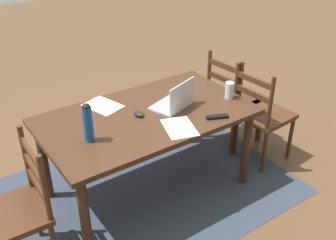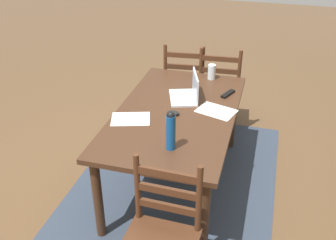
{
  "view_description": "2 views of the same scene",
  "coord_description": "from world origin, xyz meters",
  "px_view_note": "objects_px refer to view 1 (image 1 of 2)",
  "views": [
    {
      "loc": [
        1.4,
        2.32,
        2.26
      ],
      "look_at": [
        -0.14,
        0.1,
        0.68
      ],
      "focal_mm": 43.19,
      "sensor_mm": 36.0,
      "label": 1
    },
    {
      "loc": [
        2.68,
        0.68,
        2.26
      ],
      "look_at": [
        0.05,
        -0.05,
        0.68
      ],
      "focal_mm": 42.04,
      "sensor_mm": 36.0,
      "label": 2
    }
  ],
  "objects_px": {
    "laptop": "(176,101)",
    "tv_remote": "(217,117)",
    "chair_right_far": "(17,211)",
    "dining_table": "(147,124)",
    "chair_left_far": "(261,115)",
    "computer_mouse": "(139,114)",
    "drinking_glass": "(229,90)",
    "water_bottle": "(88,122)",
    "chair_left_near": "(233,99)"
  },
  "relations": [
    {
      "from": "chair_left_near",
      "to": "computer_mouse",
      "type": "relative_size",
      "value": 9.5
    },
    {
      "from": "dining_table",
      "to": "laptop",
      "type": "xyz_separation_m",
      "value": [
        -0.25,
        0.04,
        0.15
      ]
    },
    {
      "from": "chair_right_far",
      "to": "tv_remote",
      "type": "distance_m",
      "value": 1.55
    },
    {
      "from": "chair_right_far",
      "to": "water_bottle",
      "type": "bearing_deg",
      "value": -170.86
    },
    {
      "from": "computer_mouse",
      "to": "laptop",
      "type": "bearing_deg",
      "value": 166.78
    },
    {
      "from": "laptop",
      "to": "computer_mouse",
      "type": "bearing_deg",
      "value": -9.11
    },
    {
      "from": "laptop",
      "to": "drinking_glass",
      "type": "bearing_deg",
      "value": 165.46
    },
    {
      "from": "chair_left_near",
      "to": "drinking_glass",
      "type": "relative_size",
      "value": 6.78
    },
    {
      "from": "chair_left_near",
      "to": "laptop",
      "type": "xyz_separation_m",
      "value": [
        0.85,
        0.22,
        0.33
      ]
    },
    {
      "from": "dining_table",
      "to": "chair_left_near",
      "type": "xyz_separation_m",
      "value": [
        -1.1,
        -0.18,
        -0.19
      ]
    },
    {
      "from": "drinking_glass",
      "to": "computer_mouse",
      "type": "bearing_deg",
      "value": -12.38
    },
    {
      "from": "chair_right_far",
      "to": "laptop",
      "type": "xyz_separation_m",
      "value": [
        -1.35,
        -0.15,
        0.33
      ]
    },
    {
      "from": "tv_remote",
      "to": "laptop",
      "type": "bearing_deg",
      "value": -130.19
    },
    {
      "from": "chair_left_near",
      "to": "computer_mouse",
      "type": "distance_m",
      "value": 1.21
    },
    {
      "from": "tv_remote",
      "to": "chair_left_near",
      "type": "bearing_deg",
      "value": 151.03
    },
    {
      "from": "water_bottle",
      "to": "drinking_glass",
      "type": "bearing_deg",
      "value": 176.99
    },
    {
      "from": "chair_left_far",
      "to": "computer_mouse",
      "type": "bearing_deg",
      "value": -9.78
    },
    {
      "from": "chair_right_far",
      "to": "tv_remote",
      "type": "xyz_separation_m",
      "value": [
        -1.51,
        0.17,
        0.28
      ]
    },
    {
      "from": "chair_left_far",
      "to": "chair_left_near",
      "type": "distance_m",
      "value": 0.37
    },
    {
      "from": "computer_mouse",
      "to": "tv_remote",
      "type": "distance_m",
      "value": 0.6
    },
    {
      "from": "chair_right_far",
      "to": "drinking_glass",
      "type": "bearing_deg",
      "value": -179.06
    },
    {
      "from": "laptop",
      "to": "tv_remote",
      "type": "relative_size",
      "value": 2.2
    },
    {
      "from": "chair_right_far",
      "to": "chair_left_near",
      "type": "bearing_deg",
      "value": -170.42
    },
    {
      "from": "chair_right_far",
      "to": "drinking_glass",
      "type": "height_order",
      "value": "chair_right_far"
    },
    {
      "from": "water_bottle",
      "to": "drinking_glass",
      "type": "height_order",
      "value": "water_bottle"
    },
    {
      "from": "drinking_glass",
      "to": "computer_mouse",
      "type": "height_order",
      "value": "drinking_glass"
    },
    {
      "from": "laptop",
      "to": "water_bottle",
      "type": "relative_size",
      "value": 1.3
    },
    {
      "from": "water_bottle",
      "to": "chair_right_far",
      "type": "bearing_deg",
      "value": 9.14
    },
    {
      "from": "chair_left_far",
      "to": "drinking_glass",
      "type": "height_order",
      "value": "chair_left_far"
    },
    {
      "from": "dining_table",
      "to": "computer_mouse",
      "type": "relative_size",
      "value": 16.23
    },
    {
      "from": "chair_left_far",
      "to": "drinking_glass",
      "type": "relative_size",
      "value": 6.78
    },
    {
      "from": "chair_left_far",
      "to": "dining_table",
      "type": "bearing_deg",
      "value": -9.83
    },
    {
      "from": "chair_left_near",
      "to": "water_bottle",
      "type": "bearing_deg",
      "value": 9.73
    },
    {
      "from": "water_bottle",
      "to": "computer_mouse",
      "type": "relative_size",
      "value": 2.88
    },
    {
      "from": "dining_table",
      "to": "chair_left_far",
      "type": "xyz_separation_m",
      "value": [
        -1.1,
        0.19,
        -0.19
      ]
    },
    {
      "from": "dining_table",
      "to": "chair_left_far",
      "type": "distance_m",
      "value": 1.13
    },
    {
      "from": "dining_table",
      "to": "chair_left_far",
      "type": "relative_size",
      "value": 1.71
    },
    {
      "from": "chair_left_far",
      "to": "chair_right_far",
      "type": "relative_size",
      "value": 1.0
    },
    {
      "from": "dining_table",
      "to": "computer_mouse",
      "type": "height_order",
      "value": "computer_mouse"
    },
    {
      "from": "chair_right_far",
      "to": "dining_table",
      "type": "bearing_deg",
      "value": -170.27
    },
    {
      "from": "chair_right_far",
      "to": "chair_left_near",
      "type": "distance_m",
      "value": 2.23
    },
    {
      "from": "drinking_glass",
      "to": "tv_remote",
      "type": "xyz_separation_m",
      "value": [
        0.3,
        0.2,
        -0.06
      ]
    },
    {
      "from": "chair_left_far",
      "to": "drinking_glass",
      "type": "xyz_separation_m",
      "value": [
        0.39,
        -0.03,
        0.34
      ]
    },
    {
      "from": "dining_table",
      "to": "water_bottle",
      "type": "relative_size",
      "value": 5.64
    },
    {
      "from": "dining_table",
      "to": "chair_right_far",
      "type": "distance_m",
      "value": 1.13
    },
    {
      "from": "dining_table",
      "to": "water_bottle",
      "type": "distance_m",
      "value": 0.58
    },
    {
      "from": "water_bottle",
      "to": "tv_remote",
      "type": "relative_size",
      "value": 1.69
    },
    {
      "from": "chair_right_far",
      "to": "tv_remote",
      "type": "relative_size",
      "value": 5.59
    },
    {
      "from": "tv_remote",
      "to": "computer_mouse",
      "type": "bearing_deg",
      "value": -105.08
    },
    {
      "from": "chair_left_near",
      "to": "drinking_glass",
      "type": "xyz_separation_m",
      "value": [
        0.39,
        0.34,
        0.34
      ]
    }
  ]
}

